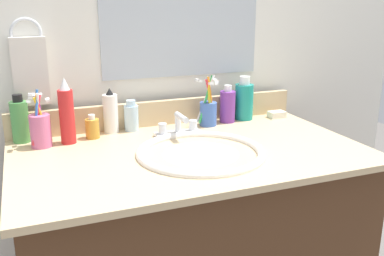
# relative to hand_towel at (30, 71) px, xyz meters

# --- Properties ---
(countertop) EXTENTS (1.07, 0.63, 0.02)m
(countertop) POSITION_rel_hand_towel_xyz_m (0.43, -0.33, -0.23)
(countertop) COLOR #D1B284
(countertop) RESTS_ON vanity_cabinet
(backsplash) EXTENTS (1.07, 0.02, 0.09)m
(backsplash) POSITION_rel_hand_towel_xyz_m (0.43, -0.02, -0.18)
(backsplash) COLOR #D1B284
(backsplash) RESTS_ON countertop
(back_wall) EXTENTS (2.17, 0.04, 1.30)m
(back_wall) POSITION_rel_hand_towel_xyz_m (0.43, 0.04, -0.38)
(back_wall) COLOR white
(back_wall) RESTS_ON ground_plane
(towel_ring) EXTENTS (0.10, 0.01, 0.10)m
(towel_ring) POSITION_rel_hand_towel_xyz_m (0.00, 0.02, 0.12)
(towel_ring) COLOR silver
(hand_towel) EXTENTS (0.11, 0.04, 0.22)m
(hand_towel) POSITION_rel_hand_towel_xyz_m (0.00, 0.00, 0.00)
(hand_towel) COLOR silver
(sink_basin) EXTENTS (0.39, 0.39, 0.11)m
(sink_basin) POSITION_rel_hand_towel_xyz_m (0.45, -0.37, -0.25)
(sink_basin) COLOR white
(sink_basin) RESTS_ON countertop
(faucet) EXTENTS (0.16, 0.10, 0.08)m
(faucet) POSITION_rel_hand_towel_xyz_m (0.45, -0.18, -0.19)
(faucet) COLOR silver
(faucet) RESTS_ON countertop
(bottle_cream_purple) EXTENTS (0.06, 0.06, 0.14)m
(bottle_cream_purple) POSITION_rel_hand_towel_xyz_m (0.68, -0.08, -0.16)
(bottle_cream_purple) COLOR #7A3899
(bottle_cream_purple) RESTS_ON countertop
(bottle_gel_clear) EXTENTS (0.05, 0.05, 0.11)m
(bottle_gel_clear) POSITION_rel_hand_towel_xyz_m (0.32, -0.06, -0.17)
(bottle_gel_clear) COLOR silver
(bottle_gel_clear) RESTS_ON countertop
(bottle_mouthwash_teal) EXTENTS (0.07, 0.07, 0.17)m
(bottle_mouthwash_teal) POSITION_rel_hand_towel_xyz_m (0.76, -0.06, -0.15)
(bottle_mouthwash_teal) COLOR teal
(bottle_mouthwash_teal) RESTS_ON countertop
(bottle_lotion_white) EXTENTS (0.05, 0.05, 0.16)m
(bottle_lotion_white) POSITION_rel_hand_towel_xyz_m (0.24, -0.05, -0.15)
(bottle_lotion_white) COLOR white
(bottle_lotion_white) RESTS_ON countertop
(bottle_toner_green) EXTENTS (0.06, 0.06, 0.16)m
(bottle_toner_green) POSITION_rel_hand_towel_xyz_m (-0.05, -0.05, -0.15)
(bottle_toner_green) COLOR #4C9E4C
(bottle_toner_green) RESTS_ON countertop
(bottle_oil_amber) EXTENTS (0.05, 0.05, 0.08)m
(bottle_oil_amber) POSITION_rel_hand_towel_xyz_m (0.17, -0.09, -0.19)
(bottle_oil_amber) COLOR gold
(bottle_oil_amber) RESTS_ON countertop
(bottle_spray_red) EXTENTS (0.05, 0.05, 0.21)m
(bottle_spray_red) POSITION_rel_hand_towel_xyz_m (0.09, -0.12, -0.12)
(bottle_spray_red) COLOR red
(bottle_spray_red) RESTS_ON countertop
(cup_blue_plastic) EXTENTS (0.09, 0.07, 0.19)m
(cup_blue_plastic) POSITION_rel_hand_towel_xyz_m (0.59, -0.10, -0.17)
(cup_blue_plastic) COLOR #3F66B7
(cup_blue_plastic) RESTS_ON countertop
(cup_pink) EXTENTS (0.07, 0.07, 0.18)m
(cup_pink) POSITION_rel_hand_towel_xyz_m (0.01, -0.13, -0.16)
(cup_pink) COLOR #D16693
(cup_pink) RESTS_ON countertop
(soap_bar) EXTENTS (0.06, 0.04, 0.02)m
(soap_bar) POSITION_rel_hand_towel_xyz_m (0.89, -0.09, -0.21)
(soap_bar) COLOR white
(soap_bar) RESTS_ON countertop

